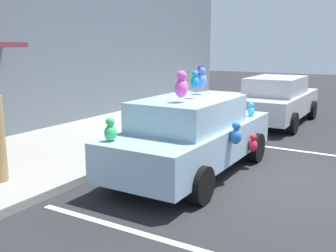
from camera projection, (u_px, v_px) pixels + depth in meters
name	position (u px, v px, depth m)	size (l,w,h in m)	color
ground_plane	(277.00, 177.00, 7.66)	(60.00, 60.00, 0.00)	#262628
sidewalk	(85.00, 142.00, 10.15)	(24.00, 4.00, 0.15)	gray
storefront_building	(19.00, 21.00, 10.57)	(24.00, 1.25, 6.40)	slate
parking_stripe_front	(262.00, 146.00, 10.04)	(0.12, 3.60, 0.01)	silver
parking_stripe_rear	(139.00, 233.00, 5.39)	(0.12, 3.60, 0.01)	silver
plush_covered_car	(193.00, 135.00, 7.76)	(4.46, 2.00, 2.11)	#96B5C8
parked_sedan_behind	(277.00, 100.00, 12.83)	(4.54, 1.94, 1.54)	#B7B7BC
teddy_bear_on_sidewalk	(171.00, 122.00, 10.74)	(0.37, 0.31, 0.71)	pink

